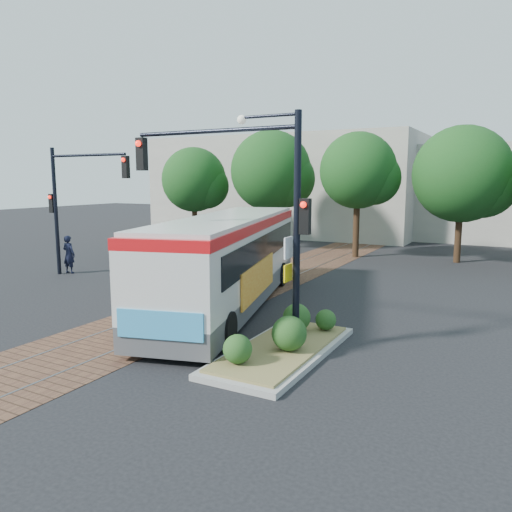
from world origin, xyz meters
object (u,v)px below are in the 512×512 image
object	(u,v)px
signal_pole_main	(254,194)
signal_pole_left	(72,194)
officer	(69,254)
parked_car	(151,252)
traffic_island	(284,341)
city_bus	(230,256)

from	to	relation	value
signal_pole_main	signal_pole_left	world-z (taller)	signal_pole_main
signal_pole_left	signal_pole_main	bearing A→B (deg)	-21.45
officer	signal_pole_main	bearing A→B (deg)	154.68
signal_pole_left	parked_car	xyz separation A→B (m)	(0.49, 4.87, -3.30)
signal_pole_left	officer	world-z (taller)	signal_pole_left
signal_pole_main	parked_car	size ratio (longest dim) A/B	1.54
traffic_island	parked_car	size ratio (longest dim) A/B	1.33
traffic_island	parked_car	xyz separation A→B (m)	(-12.70, 9.76, 0.24)
city_bus	signal_pole_left	distance (m)	9.66
traffic_island	city_bus	bearing A→B (deg)	137.21
traffic_island	parked_car	distance (m)	16.02
city_bus	parked_car	bearing A→B (deg)	129.54
city_bus	signal_pole_main	size ratio (longest dim) A/B	2.06
officer	parked_car	bearing A→B (deg)	-110.46
city_bus	officer	size ratio (longest dim) A/B	6.68
signal_pole_main	parked_car	bearing A→B (deg)	140.53
signal_pole_main	signal_pole_left	distance (m)	13.14
signal_pole_left	officer	xyz separation A→B (m)	(-0.86, 0.39, -2.94)
traffic_island	officer	xyz separation A→B (m)	(-14.05, 5.28, 0.60)
city_bus	signal_pole_main	xyz separation A→B (m)	(2.89, -3.47, 2.35)
signal_pole_main	officer	size ratio (longest dim) A/B	3.24
city_bus	officer	distance (m)	10.39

